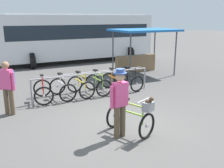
# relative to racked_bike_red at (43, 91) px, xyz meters

# --- Properties ---
(ground_plane) EXTENTS (80.00, 80.00, 0.00)m
(ground_plane) POSITION_rel_racked_bike_red_xyz_m (1.70, -3.01, -0.37)
(ground_plane) COLOR #514F4C
(bike_rack_rail) EXTENTS (4.60, 0.34, 0.88)m
(bike_rack_rail) POSITION_rel_racked_bike_red_xyz_m (1.86, -0.06, 0.33)
(bike_rack_rail) COLOR #99999E
(bike_rack_rail) RESTS_ON ground
(racked_bike_red) EXTENTS (0.75, 1.14, 0.97)m
(racked_bike_red) POSITION_rel_racked_bike_red_xyz_m (0.00, 0.00, 0.00)
(racked_bike_red) COLOR black
(racked_bike_red) RESTS_ON ground
(racked_bike_white) EXTENTS (0.84, 1.21, 0.98)m
(racked_bike_white) POSITION_rel_racked_bike_red_xyz_m (0.70, 0.04, -0.00)
(racked_bike_white) COLOR black
(racked_bike_white) RESTS_ON ground
(racked_bike_yellow) EXTENTS (0.85, 1.20, 0.97)m
(racked_bike_yellow) POSITION_rel_racked_bike_red_xyz_m (1.40, 0.09, 0.00)
(racked_bike_yellow) COLOR black
(racked_bike_yellow) RESTS_ON ground
(racked_bike_lime) EXTENTS (0.79, 1.18, 0.98)m
(racked_bike_lime) POSITION_rel_racked_bike_red_xyz_m (2.10, 0.13, 0.00)
(racked_bike_lime) COLOR black
(racked_bike_lime) RESTS_ON ground
(racked_bike_orange) EXTENTS (0.77, 1.15, 0.97)m
(racked_bike_orange) POSITION_rel_racked_bike_red_xyz_m (2.79, 0.17, 0.00)
(racked_bike_orange) COLOR black
(racked_bike_orange) RESTS_ON ground
(racked_bike_black) EXTENTS (0.85, 1.20, 0.97)m
(racked_bike_black) POSITION_rel_racked_bike_red_xyz_m (3.49, 0.22, 0.00)
(racked_bike_black) COLOR black
(racked_bike_black) RESTS_ON ground
(featured_bicycle) EXTENTS (1.07, 1.26, 1.09)m
(featured_bicycle) POSITION_rel_racked_bike_red_xyz_m (1.75, -3.56, 0.12)
(featured_bicycle) COLOR black
(featured_bicycle) RESTS_ON ground
(person_with_featured_bike) EXTENTS (0.52, 0.32, 1.72)m
(person_with_featured_bike) POSITION_rel_racked_bike_red_xyz_m (1.36, -3.56, 0.58)
(person_with_featured_bike) COLOR brown
(person_with_featured_bike) RESTS_ON ground
(pedestrian_with_backpack) EXTENTS (0.48, 0.45, 1.64)m
(pedestrian_with_backpack) POSITION_rel_racked_bike_red_xyz_m (-1.11, -0.91, 0.57)
(pedestrian_with_backpack) COLOR brown
(pedestrian_with_backpack) RESTS_ON ground
(bus_distant) EXTENTS (10.17, 3.94, 3.08)m
(bus_distant) POSITION_rel_racked_bike_red_xyz_m (3.38, 7.67, 1.37)
(bus_distant) COLOR silver
(bus_distant) RESTS_ON ground
(market_stall) EXTENTS (3.23, 2.48, 2.30)m
(market_stall) POSITION_rel_racked_bike_red_xyz_m (5.36, 2.74, 1.03)
(market_stall) COLOR #4C4C51
(market_stall) RESTS_ON ground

